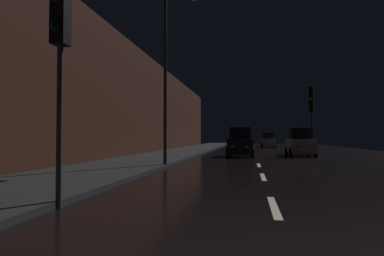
{
  "coord_description": "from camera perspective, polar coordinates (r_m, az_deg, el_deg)",
  "views": [
    {
      "loc": [
        -0.51,
        -3.95,
        1.44
      ],
      "look_at": [
        -3.97,
        16.14,
        1.99
      ],
      "focal_mm": 30.68,
      "sensor_mm": 36.0,
      "label": 1
    }
  ],
  "objects": [
    {
      "name": "traffic_light_far_right",
      "position": [
        26.39,
        20.02,
        3.76
      ],
      "size": [
        0.38,
        0.49,
        5.24
      ],
      "rotation": [
        0.0,
        0.0,
        -1.82
      ],
      "color": "#38383A",
      "rests_on": "ground"
    },
    {
      "name": "car_approaching_headlights",
      "position": [
        24.65,
        8.41,
        -2.61
      ],
      "size": [
        1.96,
        4.25,
        2.14
      ],
      "rotation": [
        0.0,
        0.0,
        -1.57
      ],
      "color": "black",
      "rests_on": "ground"
    },
    {
      "name": "car_parked_right_far",
      "position": [
        26.42,
        18.28,
        -2.52
      ],
      "size": [
        1.92,
        4.16,
        2.1
      ],
      "rotation": [
        0.0,
        0.0,
        1.57
      ],
      "color": "silver",
      "rests_on": "ground"
    },
    {
      "name": "car_distant_taillights",
      "position": [
        45.24,
        13.11,
        -2.19
      ],
      "size": [
        1.81,
        3.91,
        1.97
      ],
      "rotation": [
        0.0,
        0.0,
        1.57
      ],
      "color": "silver",
      "rests_on": "ground"
    },
    {
      "name": "sidewalk_left",
      "position": [
        29.1,
        -2.09,
        -4.23
      ],
      "size": [
        4.4,
        84.0,
        0.15
      ],
      "primitive_type": "cube",
      "color": "#28282B",
      "rests_on": "ground"
    },
    {
      "name": "lane_centerline",
      "position": [
        12.07,
        12.26,
        -8.35
      ],
      "size": [
        0.16,
        12.21,
        0.01
      ],
      "color": "beige",
      "rests_on": "ground"
    },
    {
      "name": "streetlamp_overhead",
      "position": [
        15.89,
        -3.17,
        12.76
      ],
      "size": [
        1.7,
        0.44,
        8.27
      ],
      "color": "#2D2D30",
      "rests_on": "ground"
    },
    {
      "name": "building_facade_left",
      "position": [
        26.51,
        -9.17,
        4.24
      ],
      "size": [
        0.8,
        63.0,
        8.21
      ],
      "primitive_type": "cube",
      "color": "#472319",
      "rests_on": "ground"
    },
    {
      "name": "traffic_light_near_left",
      "position": [
        7.52,
        -21.96,
        16.96
      ],
      "size": [
        0.33,
        0.47,
        5.22
      ],
      "rotation": [
        0.0,
        0.0,
        -1.51
      ],
      "color": "#38383A",
      "rests_on": "ground"
    },
    {
      "name": "ground",
      "position": [
        28.49,
        10.83,
        -4.44
      ],
      "size": [
        25.37,
        84.0,
        0.02
      ],
      "primitive_type": "cube",
      "color": "black"
    }
  ]
}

